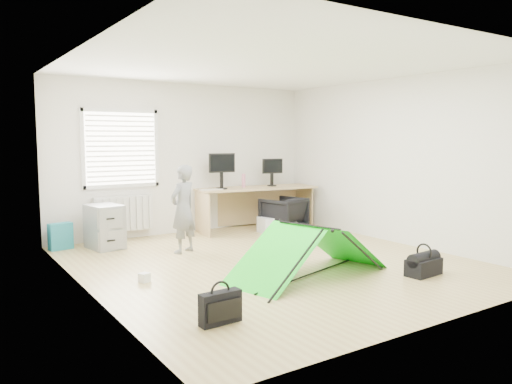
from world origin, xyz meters
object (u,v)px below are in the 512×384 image
desk (256,208)px  duffel_bag (424,267)px  thermos (244,181)px  monitor_left (222,176)px  filing_cabinet (105,227)px  storage_crate (274,225)px  laptop_bag (220,308)px  person (183,209)px  office_chair (284,214)px  monitor_right (272,176)px  kite (309,251)px

desk → duffel_bag: size_ratio=4.79×
thermos → duffel_bag: bearing=-87.7°
monitor_left → thermos: monitor_left is taller
filing_cabinet → storage_crate: 3.01m
storage_crate → duffel_bag: bearing=-91.5°
filing_cabinet → storage_crate: filing_cabinet is taller
filing_cabinet → laptop_bag: filing_cabinet is taller
monitor_left → thermos: bearing=11.0°
monitor_left → person: (-1.32, -1.17, -0.37)m
office_chair → thermos: bearing=-71.8°
laptop_bag → thermos: bearing=53.0°
filing_cabinet → duffel_bag: size_ratio=1.42×
desk → filing_cabinet: 2.94m
person → storage_crate: person is taller
thermos → office_chair: (0.45, -0.67, -0.60)m
monitor_right → storage_crate: 1.06m
person → storage_crate: 2.22m
kite → laptop_bag: 1.90m
office_chair → duffel_bag: size_ratio=1.45×
monitor_right → desk: bearing=-165.4°
monitor_right → kite: 3.65m
duffel_bag → laptop_bag: bearing=176.0°
monitor_left → duffel_bag: 4.15m
desk → filing_cabinet: size_ratio=3.37×
kite → thermos: bearing=55.7°
monitor_right → laptop_bag: (-3.38, -3.98, -0.83)m
filing_cabinet → office_chair: bearing=-16.8°
kite → storage_crate: bearing=47.2°
office_chair → kite: 3.01m
filing_cabinet → storage_crate: bearing=-16.6°
filing_cabinet → laptop_bag: (-0.06, -3.81, -0.19)m
monitor_left → thermos: 0.52m
monitor_right → storage_crate: size_ratio=0.80×
office_chair → monitor_left: bearing=-49.2°
desk → duffel_bag: desk is taller
filing_cabinet → duffel_bag: (2.89, -3.77, -0.24)m
thermos → office_chair: size_ratio=0.37×
filing_cabinet → monitor_right: 3.39m
desk → person: 2.33m
thermos → duffel_bag: (0.16, -4.03, -0.82)m
thermos → kite: 3.48m
monitor_right → person: person is taller
monitor_left → kite: bearing=-93.8°
monitor_left → kite: 3.34m
desk → kite: desk is taller
desk → monitor_left: size_ratio=4.62×
monitor_left → person: 1.80m
monitor_left → monitor_right: (1.10, -0.05, -0.04)m
office_chair → storage_crate: (-0.20, 0.04, -0.18)m
storage_crate → person: bearing=-164.5°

